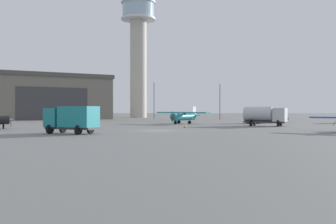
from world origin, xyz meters
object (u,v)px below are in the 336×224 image
at_px(truck_fuel_tanker_silver, 265,115).
at_px(light_post_north, 220,98).
at_px(airplane_teal, 184,116).
at_px(traffic_cone_near_left, 95,126).
at_px(car_black, 278,118).
at_px(traffic_cone_near_right, 185,125).
at_px(truck_flatbed_white, 261,116).
at_px(truck_box_teal, 72,118).
at_px(control_tower, 138,45).
at_px(light_post_east, 154,97).

relative_size(truck_fuel_tanker_silver, light_post_north, 0.76).
distance_m(airplane_teal, traffic_cone_near_left, 20.18).
distance_m(car_black, light_post_north, 18.03).
xyz_separation_m(truck_fuel_tanker_silver, traffic_cone_near_right, (-12.36, -6.19, -1.35)).
xyz_separation_m(truck_flatbed_white, traffic_cone_near_left, (-26.41, -20.15, -0.93)).
xyz_separation_m(truck_box_teal, light_post_north, (20.16, 54.25, 3.65)).
height_order(truck_fuel_tanker_silver, truck_flatbed_white, truck_fuel_tanker_silver).
xyz_separation_m(truck_box_teal, traffic_cone_near_right, (11.95, 14.02, -1.31)).
bearing_deg(light_post_north, airplane_teal, -108.17).
distance_m(airplane_teal, traffic_cone_near_right, 14.27).
height_order(truck_fuel_tanker_silver, truck_box_teal, truck_fuel_tanker_silver).
bearing_deg(light_post_north, control_tower, 135.00).
relative_size(truck_box_teal, light_post_east, 0.63).
bearing_deg(traffic_cone_near_right, traffic_cone_near_left, -171.33).
xyz_separation_m(light_post_east, light_post_north, (16.64, -5.31, -0.48)).
xyz_separation_m(truck_flatbed_white, light_post_north, (-5.78, 21.98, 4.02)).
bearing_deg(light_post_north, truck_fuel_tanker_silver, -83.06).
relative_size(car_black, traffic_cone_near_right, 6.04).
bearing_deg(truck_flatbed_white, car_black, 9.94).
relative_size(light_post_north, traffic_cone_near_left, 12.14).
distance_m(truck_flatbed_white, car_black, 9.84).
relative_size(truck_fuel_tanker_silver, truck_flatbed_white, 1.15).
bearing_deg(truck_fuel_tanker_silver, truck_flatbed_white, 106.50).
height_order(truck_flatbed_white, traffic_cone_near_left, truck_flatbed_white).
relative_size(car_black, light_post_north, 0.50).
xyz_separation_m(light_post_north, traffic_cone_near_left, (-20.63, -42.13, -4.96)).
relative_size(car_black, light_post_east, 0.45).
relative_size(control_tower, light_post_east, 4.00).
distance_m(truck_fuel_tanker_silver, traffic_cone_near_left, 26.09).
height_order(truck_box_teal, car_black, truck_box_teal).
relative_size(control_tower, truck_fuel_tanker_silver, 5.81).
relative_size(truck_fuel_tanker_silver, light_post_east, 0.69).
height_order(truck_flatbed_white, car_black, truck_flatbed_white).
height_order(car_black, light_post_east, light_post_east).
bearing_deg(car_black, airplane_teal, 174.95).
bearing_deg(traffic_cone_near_left, traffic_cone_near_right, 8.67).
height_order(truck_box_teal, light_post_east, light_post_east).
bearing_deg(car_black, light_post_north, 91.17).
distance_m(truck_box_teal, light_post_north, 57.99).
xyz_separation_m(airplane_teal, truck_box_teal, (-11.62, -28.24, 0.22)).
height_order(control_tower, traffic_cone_near_right, control_tower).
height_order(control_tower, truck_flatbed_white, control_tower).
bearing_deg(control_tower, car_black, -47.17).
relative_size(truck_fuel_tanker_silver, car_black, 1.53).
bearing_deg(car_black, truck_flatbed_white, -159.12).
distance_m(car_black, light_post_east, 33.80).
bearing_deg(traffic_cone_near_left, truck_fuel_tanker_silver, 18.06).
relative_size(airplane_teal, traffic_cone_near_right, 13.02).
bearing_deg(truck_fuel_tanker_silver, car_black, 95.88).
height_order(truck_fuel_tanker_silver, car_black, truck_fuel_tanker_silver).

